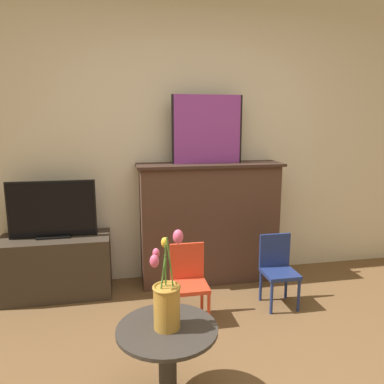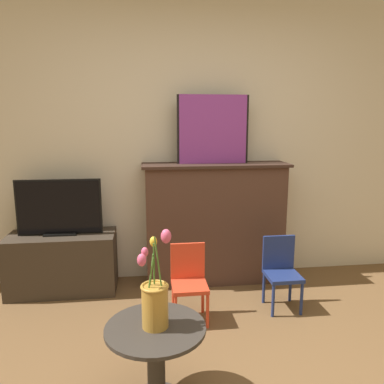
% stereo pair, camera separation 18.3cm
% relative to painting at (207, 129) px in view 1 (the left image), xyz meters
% --- Properties ---
extents(wall_back, '(8.00, 0.06, 2.70)m').
position_rel_painting_xyz_m(wall_back, '(-0.18, 0.19, -0.07)').
color(wall_back, beige).
rests_on(wall_back, ground).
extents(fireplace_mantel, '(1.32, 0.37, 1.12)m').
position_rel_painting_xyz_m(fireplace_mantel, '(0.02, -0.01, -0.85)').
color(fireplace_mantel, '#4C3328').
rests_on(fireplace_mantel, ground).
extents(painting, '(0.64, 0.03, 0.60)m').
position_rel_painting_xyz_m(painting, '(0.00, 0.00, 0.00)').
color(painting, black).
rests_on(painting, fireplace_mantel).
extents(tv_stand, '(0.92, 0.41, 0.52)m').
position_rel_painting_xyz_m(tv_stand, '(-1.35, -0.07, -1.16)').
color(tv_stand, '#382D23').
rests_on(tv_stand, ground).
extents(tv_monitor, '(0.72, 0.12, 0.49)m').
position_rel_painting_xyz_m(tv_monitor, '(-1.35, -0.06, -0.66)').
color(tv_monitor, black).
rests_on(tv_monitor, tv_stand).
extents(chair_red, '(0.26, 0.26, 0.58)m').
position_rel_painting_xyz_m(chair_red, '(-0.30, -0.67, -1.10)').
color(chair_red, red).
rests_on(chair_red, ground).
extents(chair_blue, '(0.26, 0.26, 0.58)m').
position_rel_painting_xyz_m(chair_blue, '(0.46, -0.58, -1.10)').
color(chair_blue, navy).
rests_on(chair_blue, ground).
extents(side_table, '(0.53, 0.53, 0.45)m').
position_rel_painting_xyz_m(side_table, '(-0.57, -1.54, -1.12)').
color(side_table, '#332D28').
rests_on(side_table, ground).
extents(vase_tulips, '(0.17, 0.15, 0.52)m').
position_rel_painting_xyz_m(vase_tulips, '(-0.57, -1.54, -0.81)').
color(vase_tulips, '#B78433').
rests_on(vase_tulips, side_table).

